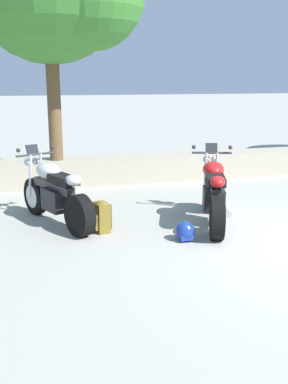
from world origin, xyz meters
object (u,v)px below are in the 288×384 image
(motorcycle_red_centre, at_px, (214,193))
(rider_backpack, at_px, (101,216))
(motorcycle_silver_near_left, at_px, (55,194))
(rider_helmet, at_px, (185,231))

(motorcycle_red_centre, height_order, rider_backpack, motorcycle_red_centre)
(motorcycle_silver_near_left, height_order, motorcycle_red_centre, same)
(motorcycle_silver_near_left, xyz_separation_m, rider_helmet, (1.70, -1.29, -0.35))
(motorcycle_silver_near_left, height_order, rider_helmet, motorcycle_silver_near_left)
(rider_backpack, distance_m, rider_helmet, 1.29)
(rider_backpack, relative_size, rider_helmet, 1.68)
(motorcycle_silver_near_left, bearing_deg, rider_backpack, -42.56)
(motorcycle_red_centre, bearing_deg, motorcycle_silver_near_left, 165.10)
(motorcycle_red_centre, height_order, rider_helmet, motorcycle_red_centre)
(motorcycle_silver_near_left, bearing_deg, rider_helmet, -37.15)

